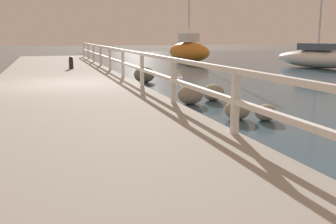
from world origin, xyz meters
The scene contains 11 objects.
ground_plane centered at (0.00, 0.00, 0.00)m, with size 120.00×120.00×0.00m, color #4C473D.
dock_walkway centered at (0.00, 0.00, 0.13)m, with size 4.44×36.00×0.25m.
railing centered at (2.12, 0.00, 0.92)m, with size 0.10×32.50×0.98m.
boulder_near_dock centered at (2.90, -3.38, 0.24)m, with size 0.65×0.58×0.49m.
boulder_far_strip centered at (2.92, 1.53, 0.29)m, with size 0.77×0.69×0.58m.
boulder_downstream centered at (3.68, -5.67, 0.17)m, with size 0.44×0.40×0.33m.
boulder_upstream centered at (3.69, -3.02, 0.22)m, with size 0.58×0.53×0.44m.
boulder_mid_strip centered at (3.18, -5.38, 0.20)m, with size 0.53×0.48×0.40m.
mooring_bollard centered at (0.55, 5.56, 0.53)m, with size 0.20×0.20×0.54m.
sailboat_orange centered at (8.52, 12.03, 0.74)m, with size 2.53×4.12×6.89m.
sailboat_white centered at (13.47, 5.41, 0.57)m, with size 3.06×5.26×7.49m.
Camera 1 is at (-0.53, -12.53, 1.69)m, focal length 42.00 mm.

